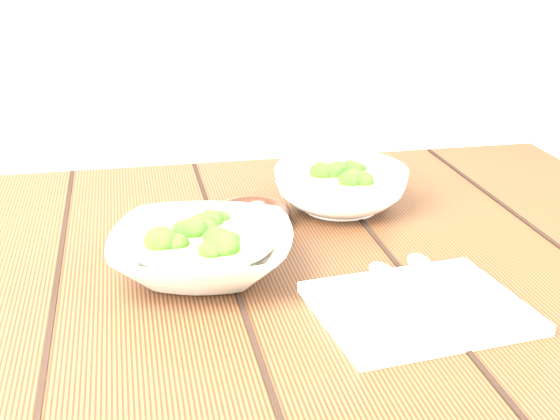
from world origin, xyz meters
The scene contains 7 objects.
table centered at (0.00, 0.00, 0.63)m, with size 1.20×0.80×0.75m.
soup_bowl_front centered at (-0.05, -0.03, 0.78)m, with size 0.25×0.25×0.06m.
soup_bowl_back centered at (0.16, 0.14, 0.78)m, with size 0.23×0.23×0.07m.
trivet centered at (0.03, 0.11, 0.76)m, with size 0.11×0.11×0.03m, color black.
napkin centered at (0.16, -0.18, 0.76)m, with size 0.21×0.17×0.01m, color #EBE3C3.
spoon_left centered at (0.15, -0.13, 0.76)m, with size 0.03×0.18×0.01m.
spoon_right centered at (0.19, -0.12, 0.76)m, with size 0.04×0.18×0.01m.
Camera 1 is at (-0.13, -0.86, 1.15)m, focal length 50.00 mm.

